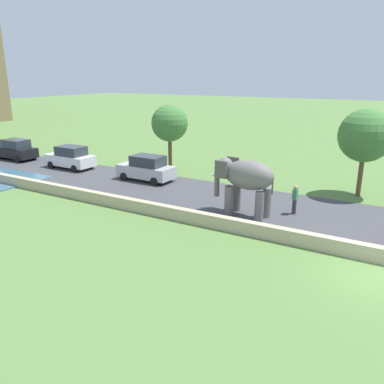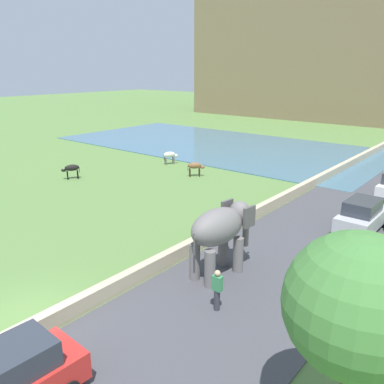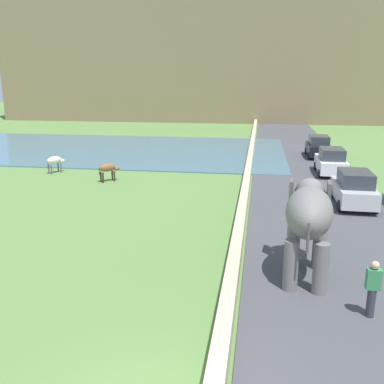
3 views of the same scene
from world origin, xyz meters
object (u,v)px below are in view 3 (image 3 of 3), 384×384
object	(u,v)px
elephant	(309,216)
cow_brown	(108,168)
person_beside_elephant	(373,288)
car_silver	(354,189)
car_white	(331,162)
car_black	(318,147)
cow_white	(55,161)

from	to	relation	value
elephant	cow_brown	xyz separation A→B (m)	(-10.77, 11.70, -1.20)
person_beside_elephant	car_silver	world-z (taller)	car_silver
cow_brown	car_silver	bearing A→B (deg)	-12.85
car_white	cow_brown	xyz separation A→B (m)	(-13.90, -4.17, -0.06)
elephant	car_black	bearing A→B (deg)	82.08
elephant	car_silver	world-z (taller)	elephant
car_black	cow_brown	bearing A→B (deg)	-142.23
person_beside_elephant	cow_white	world-z (taller)	person_beside_elephant
car_white	cow_brown	distance (m)	14.51
car_black	cow_white	distance (m)	20.37
car_silver	car_black	bearing A→B (deg)	90.00
person_beside_elephant	cow_brown	world-z (taller)	person_beside_elephant
person_beside_elephant	car_silver	xyz separation A→B (m)	(1.66, 10.79, 0.03)
cow_brown	cow_white	xyz separation A→B (m)	(-4.42, 1.84, 0.00)
person_beside_elephant	car_silver	distance (m)	10.92
person_beside_elephant	cow_brown	xyz separation A→B (m)	(-12.23, 13.96, -0.04)
person_beside_elephant	cow_white	distance (m)	22.96
person_beside_elephant	car_black	distance (m)	24.78
car_white	cow_white	xyz separation A→B (m)	(-18.32, -2.33, -0.06)
car_black	cow_white	world-z (taller)	car_black
cow_white	cow_brown	bearing A→B (deg)	-22.65
car_silver	cow_white	xyz separation A→B (m)	(-18.32, 5.01, -0.06)
person_beside_elephant	car_white	size ratio (longest dim) A/B	0.40
car_silver	cow_brown	bearing A→B (deg)	167.15
elephant	car_black	size ratio (longest dim) A/B	0.88
elephant	car_white	world-z (taller)	elephant
elephant	cow_white	size ratio (longest dim) A/B	2.55
person_beside_elephant	cow_white	bearing A→B (deg)	136.50
elephant	car_white	distance (m)	16.21
cow_brown	car_black	bearing A→B (deg)	37.77
elephant	car_silver	distance (m)	9.15
elephant	person_beside_elephant	distance (m)	2.93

